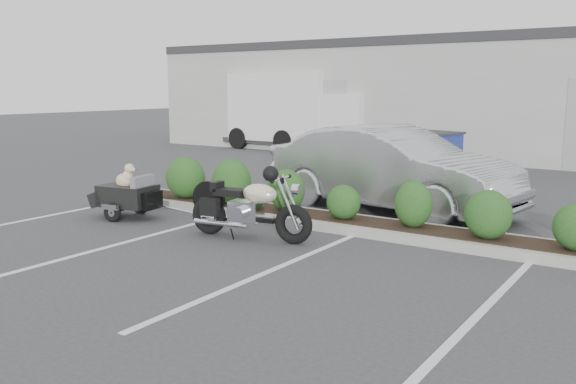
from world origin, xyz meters
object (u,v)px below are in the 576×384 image
Objects in this scene: pet_trailer at (127,195)px; dumpster at (426,152)px; delivery_truck at (302,113)px; sedan at (391,169)px; motorcycle at (249,208)px.

pet_trailer is 0.85× the size of dumpster.
dumpster is 0.32× the size of delivery_truck.
dumpster is (-1.41, 5.45, -0.23)m from sedan.
dumpster reaches higher than pet_trailer.
sedan is at bearing -47.84° from delivery_truck.
motorcycle is at bearing 174.03° from sedan.
pet_trailer is 12.73m from delivery_truck.
motorcycle is 13.86m from delivery_truck.
dumpster is at bearing 84.89° from motorcycle.
motorcycle is 8.79m from dumpster.
sedan is at bearing -59.11° from dumpster.
sedan is 11.62m from delivery_truck.
delivery_truck is at bearing 168.31° from dumpster.
pet_trailer is 4.95m from sedan.
sedan is (3.66, 3.31, 0.39)m from pet_trailer.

